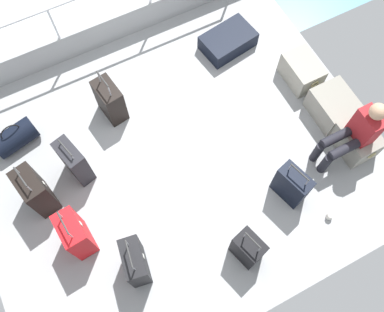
# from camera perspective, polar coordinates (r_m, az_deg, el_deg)

# --- Properties ---
(ground_plane) EXTENTS (4.40, 5.20, 0.06)m
(ground_plane) POSITION_cam_1_polar(r_m,az_deg,el_deg) (5.61, -2.21, -0.37)
(ground_plane) COLOR #939699
(gunwale_port) EXTENTS (0.06, 5.20, 0.45)m
(gunwale_port) POSITION_cam_1_polar(r_m,az_deg,el_deg) (6.51, -11.21, 16.41)
(gunwale_port) COLOR #939699
(gunwale_port) RESTS_ON ground_plane
(railing_port) EXTENTS (0.04, 4.20, 1.02)m
(railing_port) POSITION_cam_1_polar(r_m,az_deg,el_deg) (6.10, -12.20, 19.70)
(railing_port) COLOR silver
(railing_port) RESTS_ON ground_plane
(cargo_crate_0) EXTENTS (0.61, 0.40, 0.37)m
(cargo_crate_0) POSITION_cam_1_polar(r_m,az_deg,el_deg) (6.21, 14.66, 11.10)
(cargo_crate_0) COLOR gray
(cargo_crate_0) RESTS_ON ground_plane
(cargo_crate_1) EXTENTS (0.62, 0.49, 0.38)m
(cargo_crate_1) POSITION_cam_1_polar(r_m,az_deg,el_deg) (6.01, 18.57, 6.43)
(cargo_crate_1) COLOR gray
(cargo_crate_1) RESTS_ON ground_plane
(cargo_crate_2) EXTENTS (0.59, 0.41, 0.39)m
(cargo_crate_2) POSITION_cam_1_polar(r_m,az_deg,el_deg) (5.87, 21.40, 2.05)
(cargo_crate_2) COLOR gray
(cargo_crate_2) RESTS_ON ground_plane
(passenger_seated) EXTENTS (0.34, 0.66, 1.09)m
(passenger_seated) POSITION_cam_1_polar(r_m,az_deg,el_deg) (5.46, 21.26, 2.94)
(passenger_seated) COLOR maroon
(passenger_seated) RESTS_ON ground_plane
(suitcase_0) EXTENTS (0.40, 0.33, 0.73)m
(suitcase_0) POSITION_cam_1_polar(r_m,az_deg,el_deg) (5.00, 7.59, -12.35)
(suitcase_0) COLOR black
(suitcase_0) RESTS_ON ground_plane
(suitcase_1) EXTENTS (0.45, 0.31, 0.83)m
(suitcase_1) POSITION_cam_1_polar(r_m,az_deg,el_deg) (5.72, -11.06, 7.39)
(suitcase_1) COLOR black
(suitcase_1) RESTS_ON ground_plane
(suitcase_2) EXTENTS (0.46, 0.31, 0.77)m
(suitcase_2) POSITION_cam_1_polar(r_m,az_deg,el_deg) (5.39, -15.68, -0.74)
(suitcase_2) COLOR black
(suitcase_2) RESTS_ON ground_plane
(suitcase_3) EXTENTS (0.47, 0.29, 0.90)m
(suitcase_3) POSITION_cam_1_polar(r_m,az_deg,el_deg) (4.89, -7.66, -14.12)
(suitcase_3) COLOR black
(suitcase_3) RESTS_ON ground_plane
(suitcase_4) EXTENTS (0.60, 0.82, 0.25)m
(suitcase_4) POSITION_cam_1_polar(r_m,az_deg,el_deg) (6.42, 4.90, 15.30)
(suitcase_4) COLOR black
(suitcase_4) RESTS_ON ground_plane
(suitcase_5) EXTENTS (0.49, 0.34, 0.86)m
(suitcase_5) POSITION_cam_1_polar(r_m,az_deg,el_deg) (5.38, -20.44, -4.50)
(suitcase_5) COLOR black
(suitcase_5) RESTS_ON ground_plane
(suitcase_6) EXTENTS (0.44, 0.28, 0.89)m
(suitcase_6) POSITION_cam_1_polar(r_m,az_deg,el_deg) (5.08, -15.49, -10.21)
(suitcase_6) COLOR red
(suitcase_6) RESTS_ON ground_plane
(suitcase_7) EXTENTS (0.46, 0.32, 0.74)m
(suitcase_7) POSITION_cam_1_polar(r_m,az_deg,el_deg) (5.27, 13.37, -3.86)
(suitcase_7) COLOR black
(suitcase_7) RESTS_ON ground_plane
(duffel_bag) EXTENTS (0.42, 0.62, 0.45)m
(duffel_bag) POSITION_cam_1_polar(r_m,az_deg,el_deg) (6.00, -22.89, 2.32)
(duffel_bag) COLOR black
(duffel_bag) RESTS_ON ground_plane
(paper_cup) EXTENTS (0.08, 0.08, 0.10)m
(paper_cup) POSITION_cam_1_polar(r_m,az_deg,el_deg) (5.54, 18.22, -7.72)
(paper_cup) COLOR white
(paper_cup) RESTS_ON ground_plane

